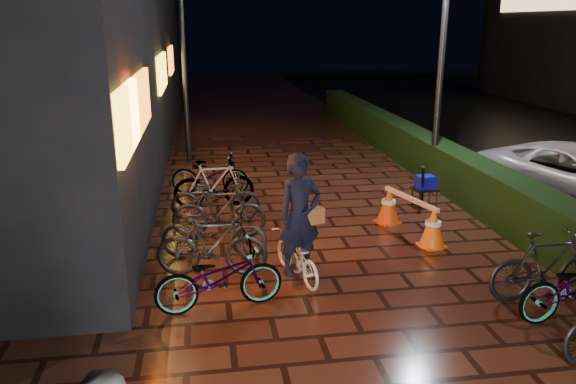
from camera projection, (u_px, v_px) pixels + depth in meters
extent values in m
plane|color=#381911|center=(403.00, 329.00, 7.30)|extent=(80.00, 80.00, 0.00)
cube|color=black|center=(419.00, 151.00, 15.20)|extent=(0.70, 20.00, 1.00)
cube|color=yellow|center=(128.00, 119.00, 7.46)|extent=(0.08, 2.00, 0.90)
cube|color=orange|center=(139.00, 103.00, 8.88)|extent=(0.08, 3.00, 0.90)
cube|color=yellow|center=(162.00, 72.00, 14.56)|extent=(0.08, 2.80, 0.90)
cube|color=orange|center=(171.00, 60.00, 19.29)|extent=(0.08, 2.20, 0.90)
cylinder|color=black|center=(440.00, 72.00, 13.05)|extent=(0.15, 0.15, 5.45)
cylinder|color=black|center=(185.00, 79.00, 15.36)|extent=(0.16, 0.16, 4.68)
imported|color=white|center=(296.00, 256.00, 8.67)|extent=(0.87, 1.48, 0.74)
imported|color=black|center=(300.00, 215.00, 8.37)|extent=(0.79, 0.63, 1.88)
cube|color=brown|center=(313.00, 216.00, 8.45)|extent=(0.35, 0.23, 0.24)
cone|color=#F3600C|center=(433.00, 227.00, 9.92)|extent=(0.46, 0.46, 0.73)
cone|color=#D7400B|center=(389.00, 205.00, 11.10)|extent=(0.46, 0.46, 0.73)
cube|color=#FF5A0D|center=(431.00, 245.00, 10.02)|extent=(0.49, 0.49, 0.03)
cube|color=red|center=(388.00, 222.00, 11.20)|extent=(0.49, 0.49, 0.03)
cube|color=#F03F0E|center=(411.00, 199.00, 10.42)|extent=(0.51, 1.53, 0.07)
cube|color=black|center=(425.00, 189.00, 12.14)|extent=(0.55, 0.47, 0.04)
cylinder|color=black|center=(419.00, 201.00, 11.99)|extent=(0.03, 0.03, 0.36)
cylinder|color=black|center=(437.00, 199.00, 12.09)|extent=(0.03, 0.03, 0.36)
cylinder|color=black|center=(412.00, 196.00, 12.30)|extent=(0.03, 0.03, 0.36)
cylinder|color=black|center=(429.00, 195.00, 12.40)|extent=(0.03, 0.03, 0.36)
cube|color=#0D0EB5|center=(425.00, 182.00, 12.09)|extent=(0.40, 0.35, 0.28)
cylinder|color=black|center=(422.00, 185.00, 11.93)|extent=(0.23, 0.37, 0.90)
imported|color=black|center=(214.00, 183.00, 12.04)|extent=(1.76, 0.61, 1.04)
imported|color=black|center=(215.00, 197.00, 11.25)|extent=(1.83, 0.77, 0.94)
imported|color=black|center=(214.00, 232.00, 9.40)|extent=(1.86, 0.91, 0.94)
imported|color=black|center=(210.00, 174.00, 12.95)|extent=(1.86, 0.92, 0.94)
imported|color=black|center=(219.00, 211.00, 10.29)|extent=(1.77, 0.67, 1.04)
imported|color=black|center=(212.00, 245.00, 8.71)|extent=(1.78, 0.74, 1.04)
imported|color=black|center=(219.00, 277.00, 7.71)|extent=(1.86, 0.89, 0.94)
imported|color=black|center=(547.00, 266.00, 7.96)|extent=(1.73, 0.49, 1.04)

